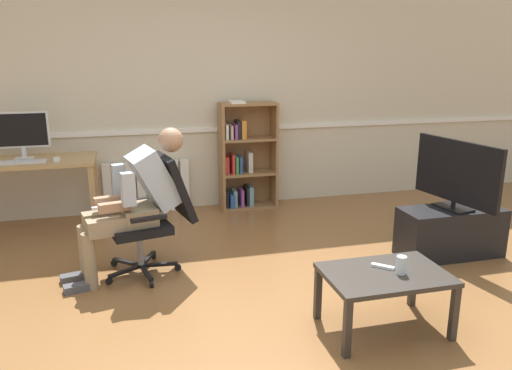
% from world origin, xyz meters
% --- Properties ---
extents(ground_plane, '(18.00, 18.00, 0.00)m').
position_xyz_m(ground_plane, '(0.00, 0.00, 0.00)').
color(ground_plane, brown).
extents(back_wall, '(12.00, 0.13, 2.70)m').
position_xyz_m(back_wall, '(0.00, 2.65, 1.35)').
color(back_wall, beige).
rests_on(back_wall, ground_plane).
extents(computer_desk, '(1.32, 0.63, 0.76)m').
position_xyz_m(computer_desk, '(-1.86, 2.15, 0.65)').
color(computer_desk, tan).
rests_on(computer_desk, ground_plane).
extents(imac_monitor, '(0.52, 0.14, 0.47)m').
position_xyz_m(imac_monitor, '(-1.88, 2.23, 1.03)').
color(imac_monitor, silver).
rests_on(imac_monitor, computer_desk).
extents(keyboard, '(0.43, 0.12, 0.02)m').
position_xyz_m(keyboard, '(-1.87, 2.01, 0.77)').
color(keyboard, silver).
rests_on(keyboard, computer_desk).
extents(computer_mouse, '(0.06, 0.10, 0.03)m').
position_xyz_m(computer_mouse, '(-1.56, 2.03, 0.77)').
color(computer_mouse, white).
rests_on(computer_mouse, computer_desk).
extents(bookshelf, '(0.66, 0.29, 1.26)m').
position_xyz_m(bookshelf, '(0.43, 2.44, 0.58)').
color(bookshelf, olive).
rests_on(bookshelf, ground_plane).
extents(radiator, '(0.96, 0.08, 0.59)m').
position_xyz_m(radiator, '(-0.69, 2.54, 0.29)').
color(radiator, white).
rests_on(radiator, ground_plane).
extents(office_chair, '(0.77, 0.63, 0.98)m').
position_xyz_m(office_chair, '(-0.69, 0.90, 0.53)').
color(office_chair, black).
rests_on(office_chair, ground_plane).
extents(person_seated, '(1.04, 0.52, 1.20)m').
position_xyz_m(person_seated, '(-0.86, 0.86, 0.65)').
color(person_seated, '#937F60').
rests_on(person_seated, ground_plane).
extents(tv_stand, '(0.93, 0.38, 0.44)m').
position_xyz_m(tv_stand, '(1.88, 0.55, 0.22)').
color(tv_stand, black).
rests_on(tv_stand, ground_plane).
extents(tv_screen, '(0.25, 0.91, 0.61)m').
position_xyz_m(tv_screen, '(1.88, 0.55, 0.76)').
color(tv_screen, black).
rests_on(tv_screen, tv_stand).
extents(coffee_table, '(0.80, 0.54, 0.41)m').
position_xyz_m(coffee_table, '(0.68, -0.43, 0.36)').
color(coffee_table, '#332D28').
rests_on(coffee_table, ground_plane).
extents(drinking_glass, '(0.07, 0.07, 0.12)m').
position_xyz_m(drinking_glass, '(0.77, -0.47, 0.47)').
color(drinking_glass, silver).
rests_on(drinking_glass, coffee_table).
extents(spare_remote, '(0.13, 0.13, 0.02)m').
position_xyz_m(spare_remote, '(0.70, -0.36, 0.42)').
color(spare_remote, white).
rests_on(spare_remote, coffee_table).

